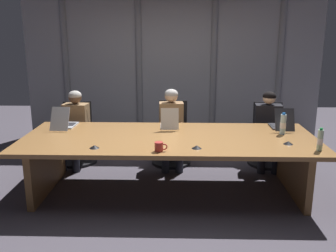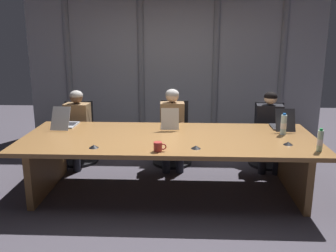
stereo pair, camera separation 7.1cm
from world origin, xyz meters
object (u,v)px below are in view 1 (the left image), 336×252
laptop_center (281,124)px  office_chair_left_mid (172,140)px  person_center (268,125)px  conference_mic_right_side (197,147)px  laptop_left_mid (169,124)px  laptop_left_end (65,123)px  office_chair_left_end (77,140)px  office_chair_center (268,141)px  person_left_end (74,124)px  conference_mic_middle (94,147)px  conference_mic_left_side (288,143)px  coffee_mug_near (159,147)px  water_bottle_secondary (283,124)px  person_left_mid (172,123)px  water_bottle_primary (320,140)px

laptop_center → office_chair_left_mid: laptop_center is taller
person_center → conference_mic_right_side: size_ratio=10.25×
laptop_left_mid → laptop_left_end: bearing=87.8°
office_chair_left_end → office_chair_center: (2.94, 0.00, 0.00)m
person_left_end → conference_mic_middle: bearing=29.4°
office_chair_left_end → person_left_end: bearing=1.1°
laptop_left_mid → conference_mic_left_side: (1.39, -0.70, -0.04)m
office_chair_left_mid → conference_mic_left_side: 1.97m
coffee_mug_near → water_bottle_secondary: bearing=25.9°
office_chair_left_end → conference_mic_right_side: size_ratio=8.32×
office_chair_center → laptop_center: bearing=3.7°
laptop_left_mid → conference_mic_middle: bearing=135.6°
person_left_mid → water_bottle_secondary: person_left_mid is taller
water_bottle_primary → person_center: bearing=98.5°
office_chair_left_end → conference_mic_right_side: bearing=43.3°
laptop_left_mid → water_bottle_primary: 1.90m
office_chair_left_mid → person_center: (1.43, -0.16, 0.29)m
laptop_left_end → laptop_center: 2.90m
conference_mic_left_side → conference_mic_right_side: size_ratio=1.00×
water_bottle_secondary → conference_mic_middle: bearing=-163.8°
person_left_end → conference_mic_middle: size_ratio=10.24×
laptop_center → conference_mic_right_side: laptop_center is taller
person_left_mid → water_bottle_primary: 2.18m
laptop_left_end → water_bottle_secondary: 2.86m
office_chair_left_end → conference_mic_left_side: (2.84, -1.36, 0.40)m
office_chair_left_end → office_chair_left_mid: 1.47m
laptop_center → person_center: (-0.04, 0.50, -0.14)m
conference_mic_right_side → water_bottle_primary: bearing=-1.5°
person_left_end → conference_mic_right_side: size_ratio=10.24×
conference_mic_right_side → office_chair_left_mid: bearing=101.1°
laptop_left_mid → office_chair_left_end: (-1.45, 0.66, -0.44)m
laptop_center → person_left_mid: 1.56m
laptop_left_end → office_chair_left_mid: 1.64m
laptop_left_end → conference_mic_right_side: bearing=-114.4°
office_chair_left_mid → laptop_left_end: bearing=-58.3°
person_left_mid → office_chair_center: bearing=92.3°
laptop_left_mid → water_bottle_primary: (1.66, -0.92, 0.06)m
office_chair_left_end → office_chair_left_mid: (1.47, 0.00, 0.01)m
person_center → conference_mic_middle: (-2.26, -1.42, 0.10)m
conference_mic_middle → office_chair_left_end: bearing=112.0°
office_chair_left_end → conference_mic_right_side: office_chair_left_end is taller
person_left_mid → conference_mic_left_side: 1.82m
office_chair_center → water_bottle_primary: bearing=9.9°
laptop_left_end → office_chair_left_end: (-0.04, 0.68, -0.44)m
water_bottle_secondary → conference_mic_right_side: 1.28m
office_chair_left_end → person_left_mid: person_left_mid is taller
laptop_left_mid → conference_mic_left_side: bearing=-119.4°
office_chair_center → water_bottle_primary: size_ratio=3.62×
conference_mic_middle → conference_mic_right_side: same height
water_bottle_primary → conference_mic_right_side: (-1.33, 0.03, -0.10)m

